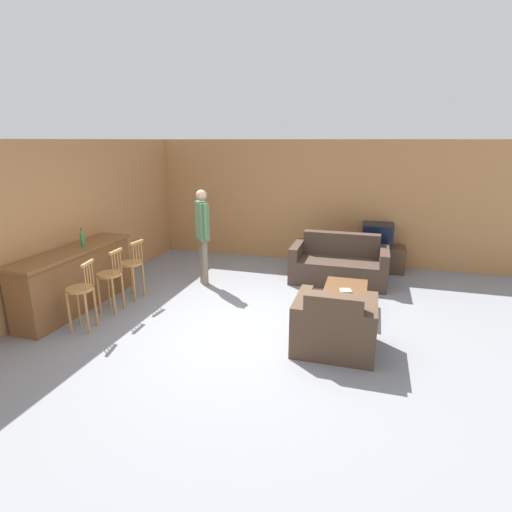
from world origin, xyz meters
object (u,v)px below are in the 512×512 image
coffee_table (345,291)px  tv (377,235)px  bar_chair_near (81,294)px  bar_chair_far (132,268)px  couch_far (339,265)px  person_by_window (203,231)px  armchair_near (334,327)px  bottle (82,238)px  book_on_table (346,290)px  bar_chair_mid (110,279)px  tv_unit (375,258)px

coffee_table → tv: 2.38m
bar_chair_near → bar_chair_far: 1.24m
couch_far → person_by_window: (-2.39, -0.85, 0.69)m
armchair_near → tv: bearing=82.2°
bottle → book_on_table: bearing=9.9°
bar_chair_mid → person_by_window: (0.87, 1.56, 0.48)m
couch_far → book_on_table: couch_far is taller
couch_far → bar_chair_mid: bearing=-143.5°
bar_chair_mid → armchair_near: bar_chair_mid is taller
bar_chair_far → book_on_table: size_ratio=5.02×
bar_chair_mid → couch_far: size_ratio=0.57×
bar_chair_near → coffee_table: bearing=25.4°
tv_unit → bar_chair_mid: bearing=-139.8°
couch_far → armchair_near: 2.66m
bar_chair_near → bar_chair_mid: bearing=90.0°
couch_far → coffee_table: couch_far is taller
armchair_near → tv_unit: (0.49, 3.56, -0.06)m
bar_chair_mid → armchair_near: size_ratio=0.99×
bar_chair_near → bottle: 1.13m
tv_unit → book_on_table: (-0.43, -2.45, 0.15)m
bar_chair_mid → bar_chair_far: size_ratio=1.00×
tv_unit → book_on_table: tv_unit is taller
armchair_near → tv_unit: armchair_near is taller
bar_chair_mid → bar_chair_far: bearing=90.0°
bottle → book_on_table: 4.17m
bar_chair_mid → bottle: (-0.56, 0.15, 0.57)m
armchair_near → coffee_table: bearing=88.0°
bar_chair_near → book_on_table: 3.81m
bar_chair_mid → tv: 5.14m
bottle → person_by_window: bearing=44.6°
bar_chair_far → coffee_table: bar_chair_far is taller
tv_unit → person_by_window: (-3.05, -1.75, 0.75)m
tv_unit → bottle: size_ratio=3.97×
coffee_table → tv_unit: size_ratio=0.83×
bar_chair_near → tv_unit: 5.58m
armchair_near → tv_unit: bearing=82.2°
tv → book_on_table: (-0.43, -2.45, -0.34)m
book_on_table → coffee_table: bearing=94.0°
bottle → person_by_window: (1.43, 1.41, -0.10)m
bar_chair_mid → tv: size_ratio=1.67×
bar_chair_far → coffee_table: bearing=6.8°
bar_chair_mid → bottle: size_ratio=3.47×
bar_chair_far → tv: bar_chair_far is taller
bar_chair_far → armchair_near: 3.54m
armchair_near → coffee_table: size_ratio=1.06×
coffee_table → book_on_table: 0.16m
coffee_table → person_by_window: size_ratio=0.54×
bar_chair_mid → tv_unit: (3.92, 3.31, -0.28)m
couch_far → coffee_table: bearing=-81.1°
bar_chair_far → tv_unit: 4.79m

